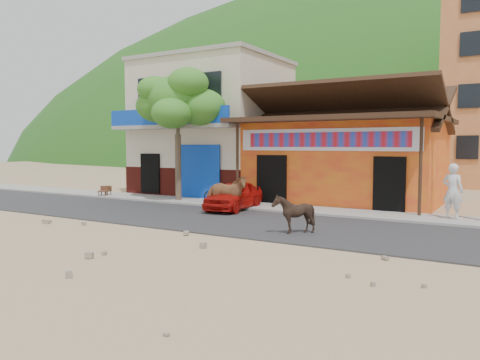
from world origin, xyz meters
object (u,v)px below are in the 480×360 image
object	(u,v)px
tree	(178,134)
cow_dark	(294,214)
cow_tan	(226,194)
red_car	(234,195)
pedestrian	(453,191)
scooter	(221,194)
cafe_chair_right	(106,186)
cafe_chair_left	(103,187)

from	to	relation	value
tree	cow_dark	bearing A→B (deg)	-29.91
cow_tan	red_car	bearing A→B (deg)	-7.71
tree	cow_dark	xyz separation A→B (m)	(7.76, -4.46, -2.50)
cow_dark	tree	bearing A→B (deg)	-123.05
pedestrian	cow_tan	bearing A→B (deg)	31.69
scooter	pedestrian	distance (m)	9.22
cow_tan	cafe_chair_right	bearing A→B (deg)	62.58
cafe_chair_left	cafe_chair_right	bearing A→B (deg)	65.90
tree	cafe_chair_left	xyz separation A→B (m)	(-4.40, -0.44, -2.56)
pedestrian	red_car	bearing A→B (deg)	25.89
tree	cafe_chair_right	size ratio (longest dim) A/B	6.90
cow_dark	scooter	distance (m)	7.06
red_car	pedestrian	size ratio (longest dim) A/B	1.77
red_car	scooter	distance (m)	1.65
cow_dark	cafe_chair_left	world-z (taller)	cow_dark
scooter	cafe_chair_right	distance (m)	6.71
cafe_chair_right	cafe_chair_left	bearing A→B (deg)	-96.91
cow_dark	cow_tan	bearing A→B (deg)	-126.52
cow_tan	pedestrian	xyz separation A→B (m)	(7.77, 2.17, 0.31)
tree	scooter	xyz separation A→B (m)	(2.30, 0.02, -2.60)
red_car	tree	bearing A→B (deg)	159.19
scooter	pedestrian	xyz separation A→B (m)	(9.20, 0.35, 0.55)
scooter	cafe_chair_right	xyz separation A→B (m)	(-6.70, -0.27, 0.03)
red_car	cafe_chair_left	world-z (taller)	red_car
tree	scooter	distance (m)	3.47
tree	red_car	distance (m)	4.50
red_car	cafe_chair_left	size ratio (longest dim) A/B	3.86
cow_tan	pedestrian	bearing A→B (deg)	-91.02
cafe_chair_left	cafe_chair_right	xyz separation A→B (m)	(0.00, 0.19, -0.00)
scooter	cafe_chair_left	world-z (taller)	cafe_chair_left
cow_tan	cafe_chair_right	xyz separation A→B (m)	(-8.13, 1.55, -0.20)
tree	cafe_chair_right	world-z (taller)	tree
pedestrian	cafe_chair_right	bearing A→B (deg)	18.32
scooter	cafe_chair_left	size ratio (longest dim) A/B	1.76
cow_dark	pedestrian	xyz separation A→B (m)	(3.74, 4.83, 0.45)
red_car	pedestrian	world-z (taller)	pedestrian
tree	cow_tan	xyz separation A→B (m)	(3.73, -1.81, -2.36)
pedestrian	cafe_chair_right	size ratio (longest dim) A/B	2.18
tree	cow_dark	size ratio (longest dim) A/B	5.19
tree	pedestrian	bearing A→B (deg)	1.82
pedestrian	cafe_chair_right	distance (m)	15.92
tree	cow_dark	world-z (taller)	tree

